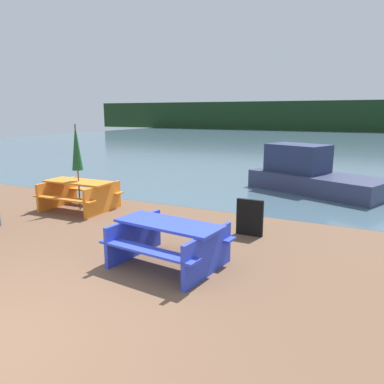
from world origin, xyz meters
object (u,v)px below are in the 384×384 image
picnic_table_orange (79,192)px  umbrella_darkgreen (76,148)px  boat (311,175)px  picnic_table_blue (169,239)px  signboard (250,217)px

picnic_table_orange → umbrella_darkgreen: umbrella_darkgreen is taller
boat → picnic_table_blue: bearing=-76.4°
umbrella_darkgreen → signboard: bearing=-0.4°
signboard → umbrella_darkgreen: bearing=179.6°
signboard → picnic_table_orange: bearing=179.6°
boat → signboard: (-0.35, -5.12, -0.15)m
picnic_table_blue → boat: 7.26m
umbrella_darkgreen → signboard: size_ratio=2.92×
picnic_table_orange → umbrella_darkgreen: 1.14m
picnic_table_blue → umbrella_darkgreen: size_ratio=0.87×
picnic_table_blue → boat: boat is taller
picnic_table_blue → boat: (1.05, 7.18, 0.08)m
boat → signboard: 5.14m
picnic_table_orange → boat: 7.08m
umbrella_darkgreen → signboard: 4.73m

